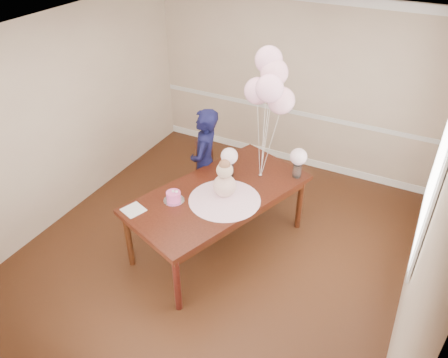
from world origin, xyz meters
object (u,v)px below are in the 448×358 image
birthday_cake (174,196)px  dining_chair_seat (219,177)px  dining_table_top (219,194)px  woman (205,164)px

birthday_cake → dining_chair_seat: bearing=90.4°
dining_table_top → birthday_cake: 0.56m
dining_table_top → woman: (-0.49, 0.53, -0.02)m
birthday_cake → woman: (-0.11, 0.93, -0.11)m
dining_table_top → dining_chair_seat: bearing=137.7°
dining_chair_seat → woman: size_ratio=0.30×
dining_table_top → woman: bearing=152.4°
woman → dining_table_top: bearing=26.7°
birthday_cake → dining_chair_seat: birthday_cake is taller
dining_chair_seat → woman: woman is taller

